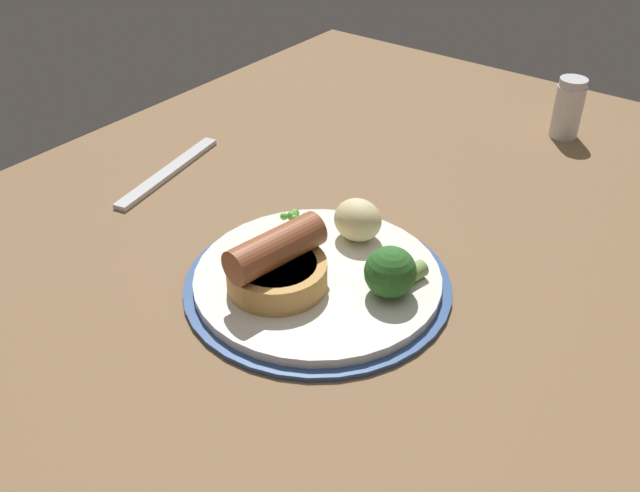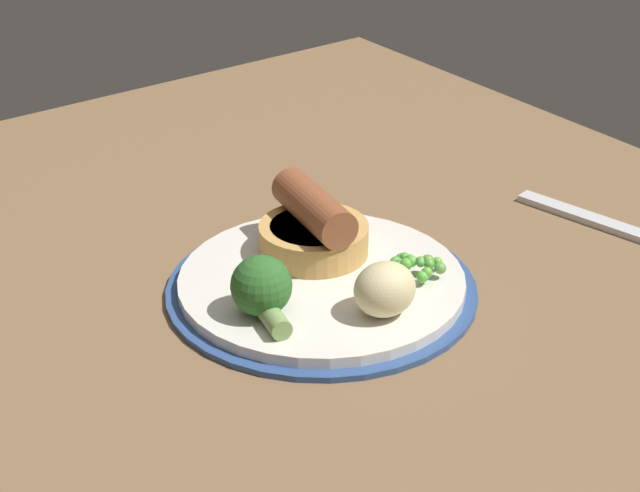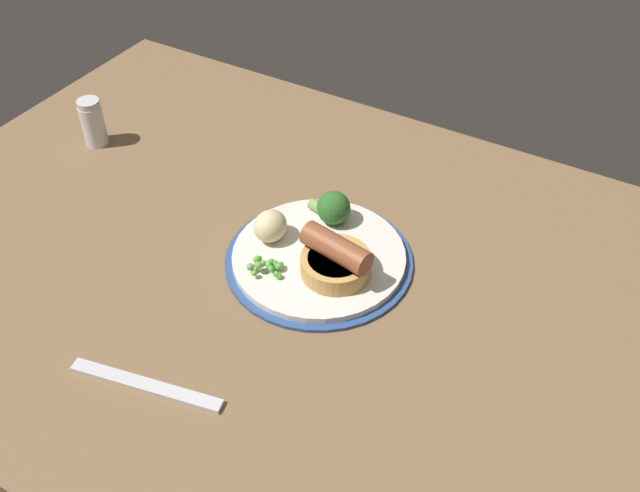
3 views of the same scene
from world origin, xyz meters
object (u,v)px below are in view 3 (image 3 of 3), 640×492
object	(u,v)px
sausage_pudding	(336,259)
broccoli_floret_near	(333,208)
potato_chunk_0	(270,226)
dinner_plate	(319,258)
salt_shaker	(93,122)
pea_pile	(267,266)
fork	(146,385)

from	to	relation	value
sausage_pudding	broccoli_floret_near	bearing A→B (deg)	-48.27
broccoli_floret_near	potato_chunk_0	world-z (taller)	broccoli_floret_near
dinner_plate	salt_shaker	distance (cm)	44.34
dinner_plate	potato_chunk_0	bearing A→B (deg)	-175.94
broccoli_floret_near	salt_shaker	distance (cm)	42.07
pea_pile	sausage_pudding	bearing A→B (deg)	28.88
broccoli_floret_near	dinner_plate	bearing A→B (deg)	-62.01
sausage_pudding	fork	distance (cm)	26.91
broccoli_floret_near	fork	distance (cm)	33.76
pea_pile	salt_shaker	xyz separation A→B (cm)	(-39.78, 11.95, 1.43)
sausage_pudding	pea_pile	world-z (taller)	sausage_pudding
broccoli_floret_near	salt_shaker	bearing A→B (deg)	-165.78
dinner_plate	sausage_pudding	size ratio (longest dim) A/B	2.54
dinner_plate	broccoli_floret_near	distance (cm)	7.52
sausage_pudding	potato_chunk_0	xyz separation A→B (cm)	(-10.50, 1.32, -0.10)
sausage_pudding	potato_chunk_0	world-z (taller)	sausage_pudding
dinner_plate	pea_pile	xyz separation A→B (cm)	(-4.03, -5.96, 1.77)
potato_chunk_0	salt_shaker	distance (cm)	37.38
dinner_plate	fork	world-z (taller)	dinner_plate
sausage_pudding	salt_shaker	world-z (taller)	salt_shaker
dinner_plate	fork	xyz separation A→B (cm)	(-6.46, -26.60, -0.27)
dinner_plate	salt_shaker	bearing A→B (deg)	172.23
dinner_plate	sausage_pudding	bearing A→B (deg)	-27.44
sausage_pudding	fork	world-z (taller)	sausage_pudding
sausage_pudding	pea_pile	bearing A→B (deg)	38.89
pea_pile	potato_chunk_0	xyz separation A→B (cm)	(-2.97, 5.47, 1.12)
dinner_plate	broccoli_floret_near	bearing A→B (deg)	104.70
dinner_plate	potato_chunk_0	size ratio (longest dim) A/B	5.13
dinner_plate	sausage_pudding	xyz separation A→B (cm)	(3.49, -1.81, 2.99)
pea_pile	potato_chunk_0	size ratio (longest dim) A/B	1.02
dinner_plate	pea_pile	world-z (taller)	pea_pile
pea_pile	broccoli_floret_near	bearing A→B (deg)	79.76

